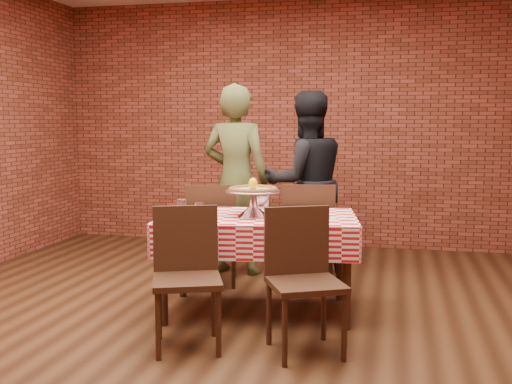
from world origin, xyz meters
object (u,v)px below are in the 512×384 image
chair_near_right (306,283)px  diner_black (306,183)px  chair_far_left (213,233)px  table (258,264)px  pizza (253,190)px  condiment_caddy (264,201)px  diner_olive (236,180)px  pizza_stand (253,203)px  water_glass_left (200,210)px  chair_near_left (187,280)px  chair_far_right (309,234)px  water_glass_right (182,206)px

chair_near_right → diner_black: size_ratio=0.52×
chair_far_left → diner_black: bearing=-155.3°
table → chair_far_left: size_ratio=1.60×
pizza → chair_far_left: 1.05m
condiment_caddy → diner_olive: (-0.46, 0.83, 0.09)m
chair_far_left → diner_olive: 0.64m
pizza_stand → diner_black: size_ratio=0.25×
table → chair_far_left: bearing=129.0°
pizza_stand → water_glass_left: bearing=-155.9°
pizza_stand → chair_near_left: 0.95m
condiment_caddy → diner_black: diner_black is taller
table → diner_black: 1.44m
chair_far_left → diner_olive: diner_olive is taller
chair_far_right → diner_black: bearing=-85.8°
pizza → diner_olive: 1.26m
water_glass_right → chair_near_left: chair_near_left is taller
chair_near_left → diner_olive: (-0.20, 2.01, 0.46)m
pizza → chair_near_right: pizza is taller
chair_near_right → chair_far_right: chair_far_right is taller
pizza_stand → condiment_caddy: 0.35m
diner_black → chair_far_right: bearing=74.5°
pizza → diner_olive: size_ratio=0.20×
table → chair_near_right: bearing=-57.3°
water_glass_left → diner_black: bearing=69.1°
chair_near_right → chair_far_left: size_ratio=1.00×
pizza → water_glass_right: (-0.57, -0.01, -0.14)m
condiment_caddy → chair_near_right: (0.51, -1.09, -0.36)m
chair_near_right → table: bearing=96.6°
pizza_stand → chair_far_left: 1.01m
water_glass_right → diner_olive: size_ratio=0.06×
chair_near_left → chair_far_right: chair_far_right is taller
table → condiment_caddy: size_ratio=10.91×
table → water_glass_right: (-0.60, -0.03, 0.44)m
pizza_stand → water_glass_left: pizza_stand is taller
water_glass_right → water_glass_left: bearing=-38.5°
water_glass_left → chair_near_left: 0.76m
condiment_caddy → chair_far_right: (0.30, 0.51, -0.36)m
pizza_stand → pizza: (0.00, 0.00, 0.10)m
chair_near_left → diner_olive: diner_olive is taller
condiment_caddy → chair_far_left: 0.78m
condiment_caddy → chair_near_right: bearing=-61.9°
pizza_stand → pizza: 0.10m
condiment_caddy → diner_black: size_ratio=0.08×
pizza_stand → diner_black: bearing=81.3°
pizza → condiment_caddy: size_ratio=2.75×
pizza_stand → chair_far_right: bearing=70.3°
chair_far_left → chair_far_right: bearing=173.8°
pizza → chair_far_left: (-0.56, 0.74, -0.49)m
water_glass_left → chair_near_left: (0.13, -0.66, -0.36)m
chair_near_right → chair_far_left: chair_far_left is taller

